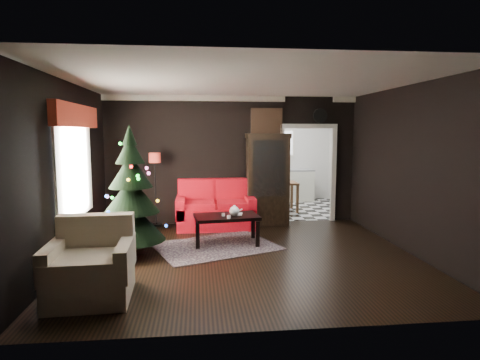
{
  "coord_description": "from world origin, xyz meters",
  "views": [
    {
      "loc": [
        -0.76,
        -6.34,
        2.02
      ],
      "look_at": [
        0.0,
        0.9,
        1.15
      ],
      "focal_mm": 30.11,
      "sensor_mm": 36.0,
      "label": 1
    }
  ],
  "objects": [
    {
      "name": "floor",
      "position": [
        0.0,
        0.0,
        0.0
      ],
      "size": [
        5.5,
        5.5,
        0.0
      ],
      "primitive_type": "plane",
      "color": "black",
      "rests_on": "ground"
    },
    {
      "name": "ceiling",
      "position": [
        0.0,
        0.0,
        2.8
      ],
      "size": [
        5.5,
        5.5,
        0.0
      ],
      "primitive_type": "plane",
      "rotation": [
        3.14,
        0.0,
        0.0
      ],
      "color": "white",
      "rests_on": "ground"
    },
    {
      "name": "wall_back",
      "position": [
        0.0,
        2.5,
        1.4
      ],
      "size": [
        5.5,
        0.0,
        5.5
      ],
      "primitive_type": "plane",
      "rotation": [
        1.57,
        0.0,
        0.0
      ],
      "color": "black",
      "rests_on": "ground"
    },
    {
      "name": "wall_front",
      "position": [
        0.0,
        -2.5,
        1.4
      ],
      "size": [
        5.5,
        0.0,
        5.5
      ],
      "primitive_type": "plane",
      "rotation": [
        -1.57,
        0.0,
        0.0
      ],
      "color": "black",
      "rests_on": "ground"
    },
    {
      "name": "wall_left",
      "position": [
        -2.75,
        0.0,
        1.4
      ],
      "size": [
        0.0,
        5.5,
        5.5
      ],
      "primitive_type": "plane",
      "rotation": [
        1.57,
        0.0,
        1.57
      ],
      "color": "black",
      "rests_on": "ground"
    },
    {
      "name": "wall_right",
      "position": [
        2.75,
        0.0,
        1.4
      ],
      "size": [
        0.0,
        5.5,
        5.5
      ],
      "primitive_type": "plane",
      "rotation": [
        1.57,
        0.0,
        -1.57
      ],
      "color": "black",
      "rests_on": "ground"
    },
    {
      "name": "doorway",
      "position": [
        1.7,
        2.5,
        1.05
      ],
      "size": [
        1.1,
        0.1,
        2.1
      ],
      "primitive_type": null,
      "color": "silver",
      "rests_on": "ground"
    },
    {
      "name": "left_window",
      "position": [
        -2.71,
        0.2,
        1.45
      ],
      "size": [
        0.05,
        1.6,
        1.4
      ],
      "primitive_type": "cube",
      "color": "white",
      "rests_on": "wall_left"
    },
    {
      "name": "valance",
      "position": [
        -2.63,
        0.2,
        2.27
      ],
      "size": [
        0.12,
        2.1,
        0.35
      ],
      "primitive_type": "cube",
      "color": "#A02D1D",
      "rests_on": "wall_left"
    },
    {
      "name": "kitchen_floor",
      "position": [
        1.7,
        4.0,
        0.0
      ],
      "size": [
        3.0,
        3.0,
        0.0
      ],
      "primitive_type": "plane",
      "color": "silver",
      "rests_on": "ground"
    },
    {
      "name": "kitchen_window",
      "position": [
        1.7,
        5.45,
        1.7
      ],
      "size": [
        0.7,
        0.06,
        0.7
      ],
      "primitive_type": "cube",
      "color": "white",
      "rests_on": "ground"
    },
    {
      "name": "rug",
      "position": [
        -0.46,
        0.6,
        0.01
      ],
      "size": [
        2.43,
        2.12,
        0.01
      ],
      "primitive_type": "cube",
      "rotation": [
        0.0,
        0.0,
        0.38
      ],
      "color": "#41343A",
      "rests_on": "ground"
    },
    {
      "name": "loveseat",
      "position": [
        -0.4,
        2.05,
        0.5
      ],
      "size": [
        1.7,
        0.9,
        1.0
      ],
      "primitive_type": null,
      "color": "maroon",
      "rests_on": "ground"
    },
    {
      "name": "curio_cabinet",
      "position": [
        0.75,
        2.27,
        0.95
      ],
      "size": [
        0.9,
        0.45,
        1.9
      ],
      "primitive_type": null,
      "color": "black",
      "rests_on": "ground"
    },
    {
      "name": "floor_lamp",
      "position": [
        -1.65,
        2.1,
        0.83
      ],
      "size": [
        0.33,
        0.33,
        1.52
      ],
      "primitive_type": null,
      "rotation": [
        0.0,
        0.0,
        0.33
      ],
      "color": "black",
      "rests_on": "ground"
    },
    {
      "name": "christmas_tree",
      "position": [
        -1.85,
        0.29,
        1.05
      ],
      "size": [
        1.41,
        1.41,
        2.05
      ],
      "primitive_type": null,
      "rotation": [
        0.0,
        0.0,
        0.41
      ],
      "color": "black",
      "rests_on": "ground"
    },
    {
      "name": "armchair",
      "position": [
        -2.07,
        -1.47,
        0.46
      ],
      "size": [
        1.04,
        1.04,
        1.01
      ],
      "primitive_type": null,
      "rotation": [
        0.0,
        0.0,
        0.05
      ],
      "color": "tan",
      "rests_on": "ground"
    },
    {
      "name": "coffee_table",
      "position": [
        -0.26,
        0.79,
        0.27
      ],
      "size": [
        1.21,
        0.82,
        0.51
      ],
      "primitive_type": null,
      "rotation": [
        0.0,
        0.0,
        0.13
      ],
      "color": "black",
      "rests_on": "rug"
    },
    {
      "name": "teapot",
      "position": [
        -0.12,
        0.72,
        0.62
      ],
      "size": [
        0.26,
        0.26,
        0.19
      ],
      "primitive_type": null,
      "rotation": [
        0.0,
        0.0,
        -0.37
      ],
      "color": "white",
      "rests_on": "coffee_table"
    },
    {
      "name": "cup_a",
      "position": [
        -0.32,
        0.73,
        0.55
      ],
      "size": [
        0.07,
        0.07,
        0.05
      ],
      "primitive_type": "cylinder",
      "rotation": [
        0.0,
        0.0,
        -0.12
      ],
      "color": "silver",
      "rests_on": "coffee_table"
    },
    {
      "name": "cup_b",
      "position": [
        -0.24,
        0.51,
        0.55
      ],
      "size": [
        0.07,
        0.07,
        0.06
      ],
      "primitive_type": "cylinder",
      "rotation": [
        0.0,
        0.0,
        -0.13
      ],
      "color": "white",
      "rests_on": "coffee_table"
    },
    {
      "name": "book",
      "position": [
        -0.14,
        0.83,
        0.64
      ],
      "size": [
        0.18,
        0.05,
        0.24
      ],
      "primitive_type": "imported",
      "rotation": [
        0.0,
        0.0,
        -0.17
      ],
      "color": "gray",
      "rests_on": "coffee_table"
    },
    {
      "name": "wall_clock",
      "position": [
        1.95,
        2.45,
        2.38
      ],
      "size": [
        0.32,
        0.32,
        0.06
      ],
      "primitive_type": "cylinder",
      "color": "white",
      "rests_on": "wall_back"
    },
    {
      "name": "painting",
      "position": [
        0.75,
        2.46,
        2.25
      ],
      "size": [
        0.62,
        0.05,
        0.52
      ],
      "primitive_type": "cube",
      "color": "#AC7949",
      "rests_on": "wall_back"
    },
    {
      "name": "kitchen_counter",
      "position": [
        1.7,
        5.2,
        0.45
      ],
      "size": [
        1.8,
        0.6,
        0.9
      ],
      "primitive_type": "cube",
      "color": "silver",
      "rests_on": "ground"
    },
    {
      "name": "kitchen_table",
      "position": [
        1.4,
        3.7,
        0.38
      ],
      "size": [
        0.7,
        0.7,
        0.75
      ],
      "primitive_type": null,
      "color": "brown",
      "rests_on": "ground"
    }
  ]
}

